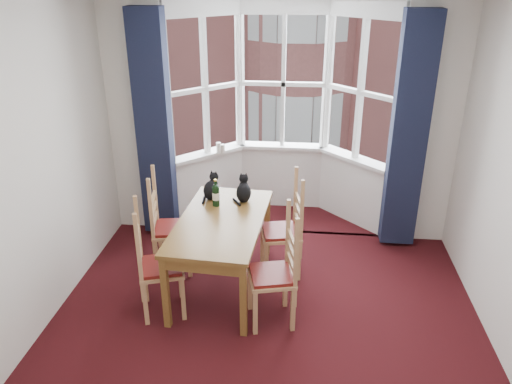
# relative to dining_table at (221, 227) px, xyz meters

# --- Properties ---
(floor) EXTENTS (4.50, 4.50, 0.00)m
(floor) POSITION_rel_dining_table_xyz_m (0.48, -0.99, -0.68)
(floor) COLOR black
(floor) RESTS_ON ground
(ceiling) EXTENTS (4.50, 4.50, 0.00)m
(ceiling) POSITION_rel_dining_table_xyz_m (0.48, -0.99, 2.12)
(ceiling) COLOR white
(ceiling) RESTS_ON floor
(wall_left) EXTENTS (0.00, 4.50, 4.50)m
(wall_left) POSITION_rel_dining_table_xyz_m (-1.52, -0.99, 0.72)
(wall_left) COLOR silver
(wall_left) RESTS_ON floor
(wall_back_pier_left) EXTENTS (0.70, 0.12, 2.80)m
(wall_back_pier_left) POSITION_rel_dining_table_xyz_m (-1.17, 1.26, 0.72)
(wall_back_pier_left) COLOR silver
(wall_back_pier_left) RESTS_ON floor
(wall_back_pier_right) EXTENTS (0.70, 0.12, 2.80)m
(wall_back_pier_right) POSITION_rel_dining_table_xyz_m (2.13, 1.26, 0.72)
(wall_back_pier_right) COLOR silver
(wall_back_pier_right) RESTS_ON floor
(bay_window) EXTENTS (2.76, 0.94, 2.80)m
(bay_window) POSITION_rel_dining_table_xyz_m (0.48, 1.77, 0.72)
(bay_window) COLOR white
(bay_window) RESTS_ON floor
(curtain_left) EXTENTS (0.38, 0.22, 2.60)m
(curtain_left) POSITION_rel_dining_table_xyz_m (-0.94, 1.08, 0.67)
(curtain_left) COLOR #171C33
(curtain_left) RESTS_ON floor
(curtain_right) EXTENTS (0.38, 0.22, 2.60)m
(curtain_right) POSITION_rel_dining_table_xyz_m (1.90, 1.08, 0.67)
(curtain_right) COLOR #171C33
(curtain_right) RESTS_ON floor
(dining_table) EXTENTS (0.91, 1.56, 0.77)m
(dining_table) POSITION_rel_dining_table_xyz_m (0.00, 0.00, 0.00)
(dining_table) COLOR brown
(dining_table) RESTS_ON floor
(chair_left_near) EXTENTS (0.51, 0.52, 0.92)m
(chair_left_near) POSITION_rel_dining_table_xyz_m (-0.58, -0.48, -0.21)
(chair_left_near) COLOR tan
(chair_left_near) RESTS_ON floor
(chair_left_far) EXTENTS (0.47, 0.48, 0.92)m
(chair_left_far) POSITION_rel_dining_table_xyz_m (-0.66, 0.27, -0.21)
(chair_left_far) COLOR tan
(chair_left_far) RESTS_ON floor
(chair_right_near) EXTENTS (0.49, 0.50, 0.92)m
(chair_right_near) POSITION_rel_dining_table_xyz_m (0.62, -0.47, -0.21)
(chair_right_near) COLOR tan
(chair_right_near) RESTS_ON floor
(chair_right_far) EXTENTS (0.48, 0.49, 0.92)m
(chair_right_far) POSITION_rel_dining_table_xyz_m (0.66, 0.35, -0.21)
(chair_right_far) COLOR tan
(chair_right_far) RESTS_ON floor
(cat_left) EXTENTS (0.22, 0.25, 0.30)m
(cat_left) POSITION_rel_dining_table_xyz_m (-0.18, 0.47, 0.20)
(cat_left) COLOR black
(cat_left) RESTS_ON dining_table
(cat_right) EXTENTS (0.18, 0.23, 0.30)m
(cat_right) POSITION_rel_dining_table_xyz_m (0.17, 0.44, 0.20)
(cat_right) COLOR black
(cat_right) RESTS_ON dining_table
(wine_bottle) EXTENTS (0.07, 0.07, 0.29)m
(wine_bottle) POSITION_rel_dining_table_xyz_m (-0.10, 0.30, 0.22)
(wine_bottle) COLOR black
(wine_bottle) RESTS_ON dining_table
(candle_tall) EXTENTS (0.06, 0.06, 0.14)m
(candle_tall) POSITION_rel_dining_table_xyz_m (-0.29, 1.61, 0.26)
(candle_tall) COLOR white
(candle_tall) RESTS_ON bay_window
(candle_short) EXTENTS (0.06, 0.06, 0.10)m
(candle_short) POSITION_rel_dining_table_xyz_m (-0.25, 1.64, 0.24)
(candle_short) COLOR white
(candle_short) RESTS_ON bay_window
(street) EXTENTS (80.00, 80.00, 0.00)m
(street) POSITION_rel_dining_table_xyz_m (0.48, 31.26, -6.68)
(street) COLOR #333335
(street) RESTS_ON ground
(tenement_building) EXTENTS (18.40, 7.80, 15.20)m
(tenement_building) POSITION_rel_dining_table_xyz_m (0.48, 13.02, 0.91)
(tenement_building) COLOR #A75C56
(tenement_building) RESTS_ON street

